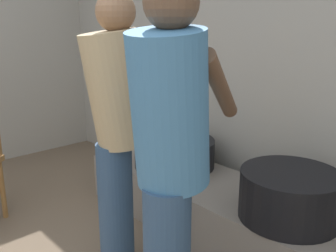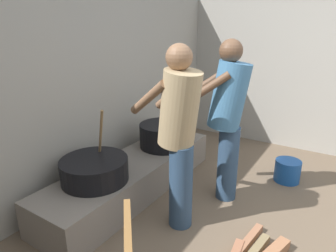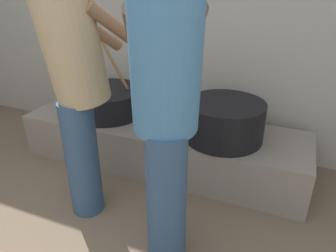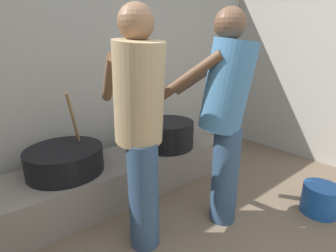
# 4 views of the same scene
# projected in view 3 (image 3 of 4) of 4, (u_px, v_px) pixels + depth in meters

# --- Properties ---
(block_enclosure_rear) EXTENTS (5.03, 0.20, 2.09)m
(block_enclosure_rear) POSITION_uv_depth(u_px,v_px,m) (168.00, 20.00, 2.62)
(block_enclosure_rear) COLOR #9E998E
(block_enclosure_rear) RESTS_ON ground_plane
(hearth_ledge) EXTENTS (2.20, 0.60, 0.35)m
(hearth_ledge) POSITION_uv_depth(u_px,v_px,m) (161.00, 144.00, 2.51)
(hearth_ledge) COLOR slate
(hearth_ledge) RESTS_ON ground_plane
(cooking_pot_main) EXTENTS (0.60, 0.60, 0.66)m
(cooking_pot_main) POSITION_uv_depth(u_px,v_px,m) (107.00, 101.00, 2.59)
(cooking_pot_main) COLOR black
(cooking_pot_main) RESTS_ON hearth_ledge
(cooking_pot_secondary) EXTENTS (0.54, 0.54, 0.27)m
(cooking_pot_secondary) POSITION_uv_depth(u_px,v_px,m) (224.00, 121.00, 2.17)
(cooking_pot_secondary) COLOR black
(cooking_pot_secondary) RESTS_ON hearth_ledge
(cook_in_blue_shirt) EXTENTS (0.57, 0.73, 1.56)m
(cook_in_blue_shirt) POSITION_uv_depth(u_px,v_px,m) (166.00, 102.00, 1.37)
(cook_in_blue_shirt) COLOR navy
(cook_in_blue_shirt) RESTS_ON ground_plane
(cook_in_tan_shirt) EXTENTS (0.50, 0.71, 1.54)m
(cook_in_tan_shirt) POSITION_uv_depth(u_px,v_px,m) (77.00, 78.00, 1.72)
(cook_in_tan_shirt) COLOR navy
(cook_in_tan_shirt) RESTS_ON ground_plane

